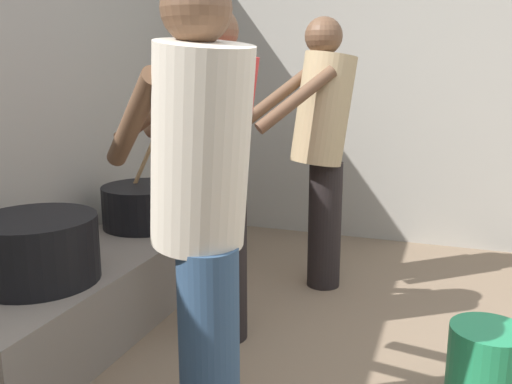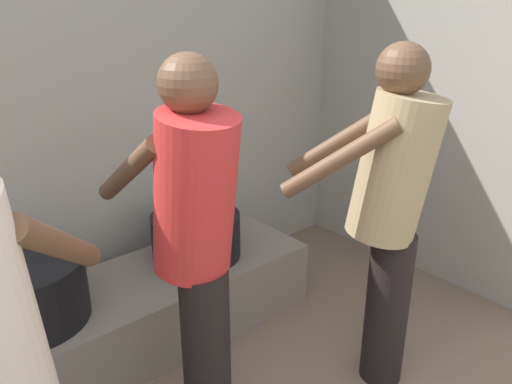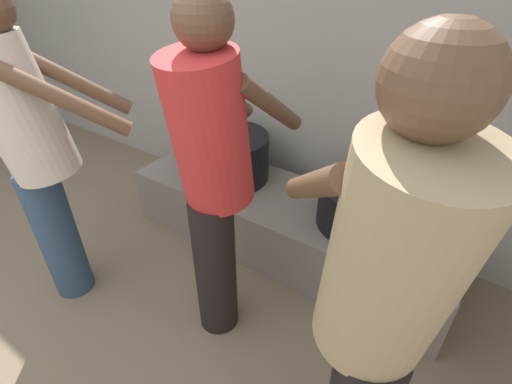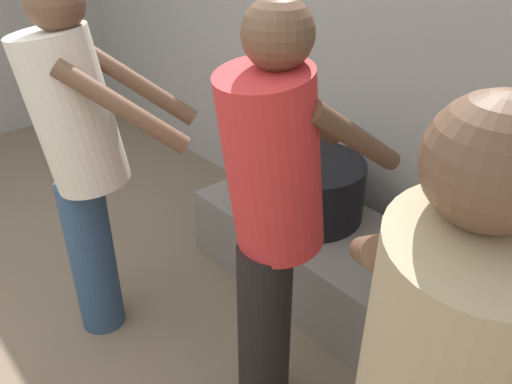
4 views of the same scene
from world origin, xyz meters
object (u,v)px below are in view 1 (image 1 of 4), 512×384
at_px(cooking_pot_main, 144,206).
at_px(cook_in_tan_shirt, 322,139).
at_px(cook_in_red_shirt, 219,158).
at_px(cooking_pot_secondary, 37,249).
at_px(bucket_green_plastic, 486,370).
at_px(cook_in_cream_shirt, 202,201).

relative_size(cooking_pot_main, cook_in_tan_shirt, 0.44).
xyz_separation_m(cook_in_red_shirt, cook_in_tan_shirt, (0.80, -0.31, 0.01)).
relative_size(cooking_pot_secondary, cook_in_tan_shirt, 0.34).
distance_m(cooking_pot_main, cook_in_tan_shirt, 1.13).
distance_m(cooking_pot_main, bucket_green_plastic, 2.05).
relative_size(cook_in_tan_shirt, bucket_green_plastic, 4.52).
height_order(cook_in_red_shirt, cook_in_tan_shirt, cook_in_tan_shirt).
xyz_separation_m(cooking_pot_secondary, cook_in_tan_shirt, (1.27, -0.99, 0.38)).
bearing_deg(cooking_pot_secondary, cooking_pot_main, 0.56).
height_order(cooking_pot_main, cook_in_red_shirt, cook_in_red_shirt).
height_order(cooking_pot_secondary, bucket_green_plastic, cooking_pot_secondary).
distance_m(cooking_pot_main, cook_in_cream_shirt, 1.66).
distance_m(cook_in_cream_shirt, cook_in_red_shirt, 0.88).
bearing_deg(bucket_green_plastic, cook_in_cream_shirt, 122.94).
xyz_separation_m(cook_in_tan_shirt, bucket_green_plastic, (-1.03, -0.90, -0.73)).
distance_m(cooking_pot_main, cook_in_red_shirt, 0.91).
bearing_deg(bucket_green_plastic, cooking_pot_main, 70.17).
relative_size(cook_in_cream_shirt, cook_in_red_shirt, 1.01).
distance_m(cooking_pot_main, cooking_pot_secondary, 0.92).
bearing_deg(cook_in_red_shirt, cook_in_tan_shirt, -20.97).
height_order(cook_in_cream_shirt, cook_in_red_shirt, cook_in_cream_shirt).
distance_m(cook_in_cream_shirt, cook_in_tan_shirt, 1.62).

